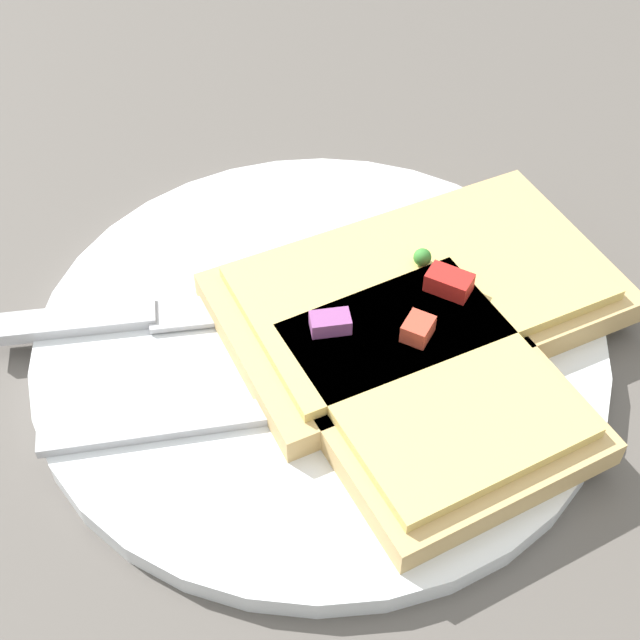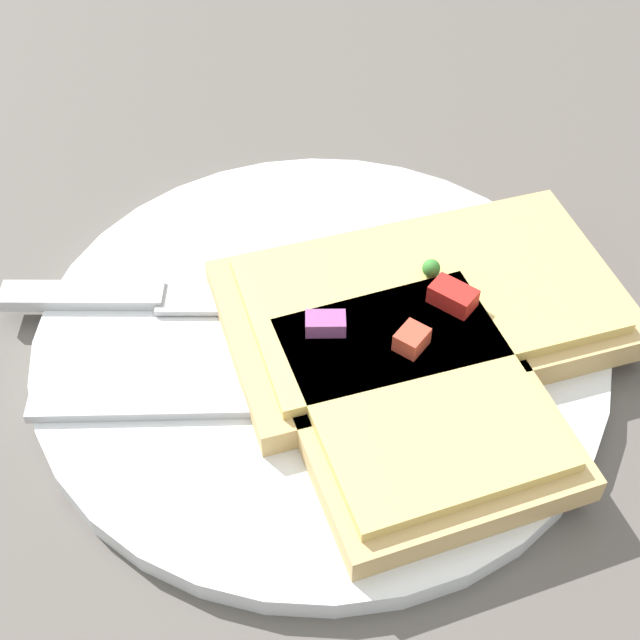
% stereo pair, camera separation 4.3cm
% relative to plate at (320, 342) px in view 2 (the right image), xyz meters
% --- Properties ---
extents(ground_plane, '(4.00, 4.00, 0.00)m').
position_rel_plate_xyz_m(ground_plane, '(0.00, 0.00, -0.01)').
color(ground_plane, '#56514C').
extents(plate, '(0.28, 0.28, 0.01)m').
position_rel_plate_xyz_m(plate, '(0.00, 0.00, 0.00)').
color(plate, white).
rests_on(plate, ground).
extents(fork, '(0.14, 0.20, 0.01)m').
position_rel_plate_xyz_m(fork, '(0.03, -0.03, 0.01)').
color(fork, '#B7B7BC').
rests_on(fork, plate).
extents(knife, '(0.14, 0.19, 0.01)m').
position_rel_plate_xyz_m(knife, '(-0.06, -0.04, 0.01)').
color(knife, '#B7B7BC').
rests_on(knife, plate).
extents(pizza_slice_main, '(0.17, 0.22, 0.03)m').
position_rel_plate_xyz_m(pizza_slice_main, '(0.02, 0.05, 0.02)').
color(pizza_slice_main, tan).
rests_on(pizza_slice_main, plate).
extents(pizza_slice_corner, '(0.16, 0.15, 0.03)m').
position_rel_plate_xyz_m(pizza_slice_corner, '(0.06, 0.01, 0.02)').
color(pizza_slice_corner, tan).
rests_on(pizza_slice_corner, plate).
extents(crumb_scatter, '(0.04, 0.02, 0.01)m').
position_rel_plate_xyz_m(crumb_scatter, '(-0.02, -0.01, 0.01)').
color(crumb_scatter, tan).
rests_on(crumb_scatter, plate).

